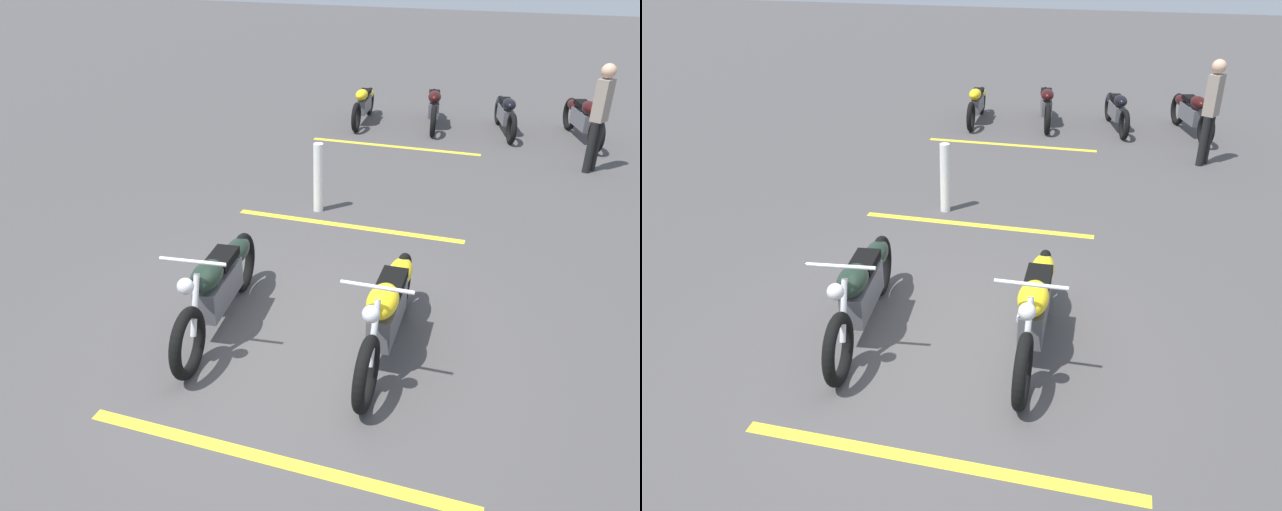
# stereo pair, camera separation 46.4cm
# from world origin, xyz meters

# --- Properties ---
(ground_plane) EXTENTS (60.00, 60.00, 0.00)m
(ground_plane) POSITION_xyz_m (0.00, 0.00, 0.00)
(ground_plane) COLOR #474444
(motorcycle_bright_foreground) EXTENTS (2.23, 0.62, 1.04)m
(motorcycle_bright_foreground) POSITION_xyz_m (0.31, -0.85, 0.46)
(motorcycle_bright_foreground) COLOR black
(motorcycle_bright_foreground) RESTS_ON ground
(motorcycle_dark_foreground) EXTENTS (2.22, 0.67, 1.04)m
(motorcycle_dark_foreground) POSITION_xyz_m (0.19, 0.86, 0.46)
(motorcycle_dark_foreground) COLOR black
(motorcycle_dark_foreground) RESTS_ON ground
(motorcycle_row_far_left) EXTENTS (2.08, 0.74, 0.81)m
(motorcycle_row_far_left) POSITION_xyz_m (8.27, -2.67, 0.44)
(motorcycle_row_far_left) COLOR black
(motorcycle_row_far_left) RESTS_ON ground
(motorcycle_row_left) EXTENTS (1.92, 0.60, 0.74)m
(motorcycle_row_left) POSITION_xyz_m (8.27, -1.23, 0.40)
(motorcycle_row_left) COLOR black
(motorcycle_row_left) RESTS_ON ground
(motorcycle_row_center) EXTENTS (2.03, 0.49, 0.77)m
(motorcycle_row_center) POSITION_xyz_m (8.28, 0.20, 0.42)
(motorcycle_row_center) COLOR black
(motorcycle_row_center) RESTS_ON ground
(motorcycle_row_right) EXTENTS (1.96, 0.32, 0.74)m
(motorcycle_row_right) POSITION_xyz_m (8.07, 1.63, 0.40)
(motorcycle_row_right) COLOR black
(motorcycle_row_right) RESTS_ON ground
(bystander_near_row) EXTENTS (0.31, 0.29, 1.78)m
(bystander_near_row) POSITION_xyz_m (6.42, -2.81, 0.99)
(bystander_near_row) COLOR black
(bystander_near_row) RESTS_ON ground
(bollard_post) EXTENTS (0.14, 0.14, 1.00)m
(bollard_post) POSITION_xyz_m (3.30, 0.93, 0.50)
(bollard_post) COLOR white
(bollard_post) RESTS_ON ground
(parking_stripe_near) EXTENTS (0.19, 3.20, 0.01)m
(parking_stripe_near) POSITION_xyz_m (-1.37, -0.38, 0.00)
(parking_stripe_near) COLOR yellow
(parking_stripe_near) RESTS_ON ground
(parking_stripe_mid) EXTENTS (0.19, 3.20, 0.01)m
(parking_stripe_mid) POSITION_xyz_m (2.92, 0.36, 0.00)
(parking_stripe_mid) COLOR yellow
(parking_stripe_mid) RESTS_ON ground
(parking_stripe_far) EXTENTS (0.19, 3.20, 0.01)m
(parking_stripe_far) POSITION_xyz_m (6.62, 0.60, 0.00)
(parking_stripe_far) COLOR yellow
(parking_stripe_far) RESTS_ON ground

